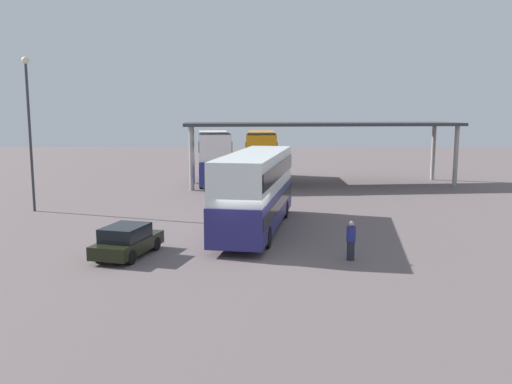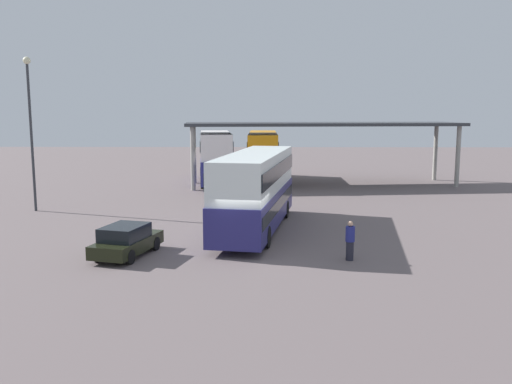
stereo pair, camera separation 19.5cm
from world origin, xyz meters
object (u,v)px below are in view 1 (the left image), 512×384
(parked_hatchback, at_px, (127,241))
(lamppost_tall, at_px, (29,118))
(double_decker_near_canopy, at_px, (214,156))
(double_decker_main, at_px, (256,188))
(pedestrian_waiting, at_px, (351,241))
(double_decker_mid_row, at_px, (261,155))

(parked_hatchback, distance_m, lamppost_tall, 14.22)
(parked_hatchback, relative_size, double_decker_near_canopy, 0.39)
(parked_hatchback, distance_m, double_decker_near_canopy, 23.61)
(double_decker_main, distance_m, pedestrian_waiting, 7.03)
(double_decker_main, xyz_separation_m, pedestrian_waiting, (3.96, -5.64, -1.39))
(double_decker_main, bearing_deg, double_decker_near_canopy, 20.74)
(double_decker_main, distance_m, double_decker_near_canopy, 18.74)
(double_decker_main, xyz_separation_m, double_decker_near_canopy, (-3.72, 18.37, 0.16))
(double_decker_near_canopy, relative_size, pedestrian_waiting, 6.28)
(parked_hatchback, xyz_separation_m, double_decker_near_canopy, (1.71, 23.49, 1.70))
(lamppost_tall, xyz_separation_m, pedestrian_waiting, (17.68, -10.90, -4.90))
(double_decker_mid_row, height_order, lamppost_tall, lamppost_tall)
(double_decker_near_canopy, distance_m, pedestrian_waiting, 25.25)
(parked_hatchback, xyz_separation_m, lamppost_tall, (-8.29, 10.38, 5.05))
(double_decker_main, relative_size, double_decker_near_canopy, 1.12)
(parked_hatchback, xyz_separation_m, pedestrian_waiting, (9.38, -0.51, 0.15))
(parked_hatchback, bearing_deg, double_decker_mid_row, 1.35)
(double_decker_mid_row, bearing_deg, pedestrian_waiting, -171.70)
(double_decker_main, bearing_deg, lamppost_tall, 78.32)
(double_decker_main, bearing_deg, double_decker_mid_row, 8.37)
(double_decker_mid_row, relative_size, pedestrian_waiting, 6.93)
(double_decker_near_canopy, bearing_deg, double_decker_main, -174.87)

